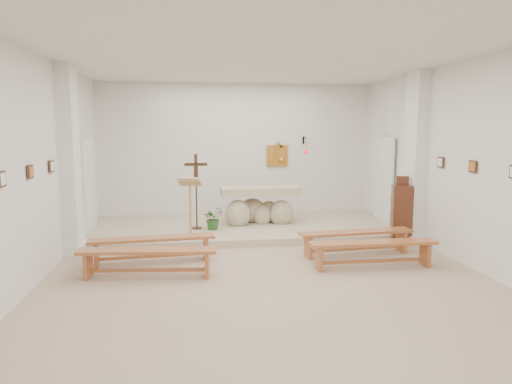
{
  "coord_description": "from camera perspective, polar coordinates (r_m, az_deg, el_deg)",
  "views": [
    {
      "loc": [
        -1.11,
        -6.78,
        2.33
      ],
      "look_at": [
        0.03,
        1.6,
        1.17
      ],
      "focal_mm": 32.0,
      "sensor_mm": 36.0,
      "label": 1
    }
  ],
  "objects": [
    {
      "name": "ground",
      "position": [
        7.25,
        1.48,
        -10.91
      ],
      "size": [
        7.0,
        10.0,
        0.0
      ],
      "primitive_type": "cube",
      "color": "tan",
      "rests_on": "ground"
    },
    {
      "name": "wall_left",
      "position": [
        7.21,
        -27.05,
        2.37
      ],
      "size": [
        0.02,
        10.0,
        3.5
      ],
      "primitive_type": "cube",
      "color": "silver",
      "rests_on": "ground"
    },
    {
      "name": "wall_right",
      "position": [
        8.21,
        26.37,
        2.97
      ],
      "size": [
        0.02,
        10.0,
        3.5
      ],
      "primitive_type": "cube",
      "color": "silver",
      "rests_on": "ground"
    },
    {
      "name": "wall_back",
      "position": [
        11.83,
        -2.39,
        5.01
      ],
      "size": [
        7.0,
        0.02,
        3.5
      ],
      "primitive_type": "cube",
      "color": "silver",
      "rests_on": "ground"
    },
    {
      "name": "ceiling",
      "position": [
        6.96,
        1.58,
        17.42
      ],
      "size": [
        7.0,
        10.0,
        0.02
      ],
      "primitive_type": "cube",
      "color": "silver",
      "rests_on": "wall_back"
    },
    {
      "name": "sanctuary_platform",
      "position": [
        10.58,
        -1.58,
        -4.48
      ],
      "size": [
        6.98,
        3.0,
        0.15
      ],
      "primitive_type": "cube",
      "color": "beige",
      "rests_on": "ground"
    },
    {
      "name": "pilaster_left",
      "position": [
        9.08,
        -22.21,
        3.59
      ],
      "size": [
        0.26,
        0.55,
        3.5
      ],
      "primitive_type": "cube",
      "color": "white",
      "rests_on": "ground"
    },
    {
      "name": "pilaster_right",
      "position": [
        9.87,
        19.29,
        4.03
      ],
      "size": [
        0.26,
        0.55,
        3.5
      ],
      "primitive_type": "cube",
      "color": "white",
      "rests_on": "ground"
    },
    {
      "name": "gold_wall_relief",
      "position": [
        11.95,
        2.66,
        4.56
      ],
      "size": [
        0.55,
        0.04,
        0.55
      ],
      "primitive_type": "cube",
      "color": "#C3852E",
      "rests_on": "wall_back"
    },
    {
      "name": "sanctuary_lamp",
      "position": [
        11.85,
        6.23,
        5.27
      ],
      "size": [
        0.11,
        0.36,
        0.44
      ],
      "color": "black",
      "rests_on": "wall_back"
    },
    {
      "name": "station_frame_left_front",
      "position": [
        6.45,
        -29.19,
        1.42
      ],
      "size": [
        0.03,
        0.2,
        0.2
      ],
      "primitive_type": "cube",
      "color": "#41291C",
      "rests_on": "wall_left"
    },
    {
      "name": "station_frame_left_mid",
      "position": [
        7.39,
        -26.39,
        2.29
      ],
      "size": [
        0.03,
        0.2,
        0.2
      ],
      "primitive_type": "cube",
      "color": "#41291C",
      "rests_on": "wall_left"
    },
    {
      "name": "station_frame_left_rear",
      "position": [
        8.34,
        -24.22,
        2.95
      ],
      "size": [
        0.03,
        0.2,
        0.2
      ],
      "primitive_type": "cube",
      "color": "#41291C",
      "rests_on": "wall_left"
    },
    {
      "name": "station_frame_right_mid",
      "position": [
        8.37,
        25.48,
        2.9
      ],
      "size": [
        0.03,
        0.2,
        0.2
      ],
      "primitive_type": "cube",
      "color": "#41291C",
      "rests_on": "wall_right"
    },
    {
      "name": "station_frame_right_rear",
      "position": [
        9.22,
        22.08,
        3.47
      ],
      "size": [
        0.03,
        0.2,
        0.2
      ],
      "primitive_type": "cube",
      "color": "#41291C",
      "rests_on": "wall_right"
    },
    {
      "name": "radiator_left",
      "position": [
        9.97,
        -21.12,
        -4.62
      ],
      "size": [
        0.1,
        0.85,
        0.52
      ],
      "primitive_type": "cube",
      "color": "silver",
      "rests_on": "ground"
    },
    {
      "name": "radiator_right",
      "position": [
        10.71,
        17.52,
        -3.63
      ],
      "size": [
        0.1,
        0.85,
        0.52
      ],
      "primitive_type": "cube",
      "color": "silver",
      "rests_on": "ground"
    },
    {
      "name": "altar",
      "position": [
        10.67,
        0.37,
        -2.0
      ],
      "size": [
        1.83,
        0.85,
        0.93
      ],
      "rotation": [
        0.0,
        0.0,
        0.04
      ],
      "color": "beige",
      "rests_on": "sanctuary_platform"
    },
    {
      "name": "lectern",
      "position": [
        9.37,
        -8.22,
        -1.89
      ],
      "size": [
        0.49,
        0.43,
        1.24
      ],
      "rotation": [
        0.0,
        0.0,
        -0.15
      ],
      "color": "tan",
      "rests_on": "sanctuary_platform"
    },
    {
      "name": "crucifix_stand",
      "position": [
        10.05,
        -7.48,
        0.75
      ],
      "size": [
        0.5,
        0.22,
        1.65
      ],
      "rotation": [
        0.0,
        0.0,
        -0.04
      ],
      "color": "#332010",
      "rests_on": "sanctuary_platform"
    },
    {
      "name": "potted_plant",
      "position": [
        10.07,
        -5.38,
        -3.27
      ],
      "size": [
        0.59,
        0.58,
        0.49
      ],
      "primitive_type": "imported",
      "rotation": [
        0.0,
        0.0,
        0.66
      ],
      "color": "#285923",
      "rests_on": "sanctuary_platform"
    },
    {
      "name": "donation_pedestal",
      "position": [
        9.78,
        17.68,
        -2.64
      ],
      "size": [
        0.46,
        0.46,
        1.39
      ],
      "rotation": [
        0.0,
        0.0,
        -0.27
      ],
      "color": "#4F2A16",
      "rests_on": "ground"
    },
    {
      "name": "bench_left_front",
      "position": [
        8.24,
        -12.84,
        -6.31
      ],
      "size": [
        2.19,
        0.54,
        0.46
      ],
      "rotation": [
        0.0,
        0.0,
        0.09
      ],
      "color": "#B06033",
      "rests_on": "ground"
    },
    {
      "name": "bench_right_front",
      "position": [
        8.73,
        12.41,
        -5.5
      ],
      "size": [
        2.19,
        0.53,
        0.46
      ],
      "rotation": [
        0.0,
        0.0,
        0.09
      ],
      "color": "#B06033",
      "rests_on": "ground"
    },
    {
      "name": "bench_left_second",
      "position": [
        7.46,
        -13.39,
        -7.83
      ],
      "size": [
        2.19,
        0.56,
        0.46
      ],
      "rotation": [
        0.0,
        0.0,
        -0.1
      ],
      "color": "#B06033",
      "rests_on": "ground"
    },
    {
      "name": "bench_right_second",
      "position": [
        7.99,
        14.43,
        -6.81
      ],
      "size": [
        2.17,
        0.36,
        0.46
      ],
      "rotation": [
        0.0,
        0.0,
        -0.01
      ],
      "color": "#B06033",
      "rests_on": "ground"
    }
  ]
}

